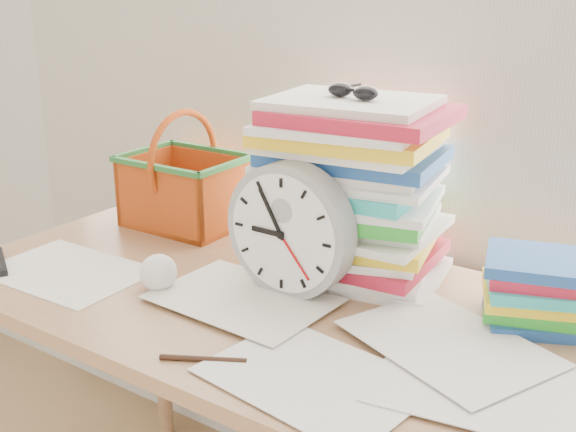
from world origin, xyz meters
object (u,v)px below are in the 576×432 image
Objects in this scene: book_stack at (549,293)px; desk at (281,333)px; paper_stack at (352,189)px; basket at (184,170)px; clock at (290,230)px.

desk is at bearing -157.74° from book_stack.
basket is (-0.49, 0.03, -0.04)m from paper_stack.
clock is at bearing 85.57° from desk.
desk is at bearing -103.90° from paper_stack.
desk is 4.94× the size of basket.
clock is at bearing -160.86° from book_stack.
paper_stack is 1.30× the size of basket.
book_stack is 0.90m from basket.
basket is at bearing 157.08° from clock.
book_stack is 0.87× the size of basket.
basket is (-0.45, 0.19, 0.01)m from clock.
paper_stack is (0.05, 0.19, 0.26)m from desk.
desk is 0.32m from paper_stack.
paper_stack reaches higher than clock.
paper_stack reaches higher than basket.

